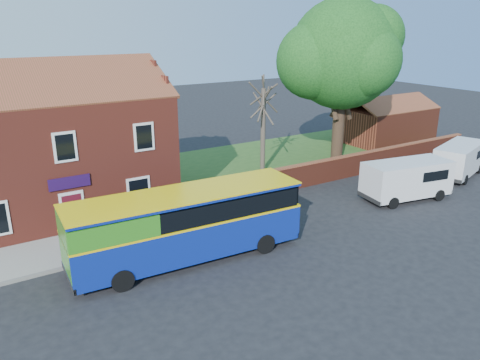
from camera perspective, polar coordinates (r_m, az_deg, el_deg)
ground at (r=21.79m, az=3.89°, el=-9.55°), size 120.00×120.00×0.00m
pavement at (r=23.98m, az=-18.45°, el=-7.62°), size 18.00×3.50×0.12m
kerb at (r=22.44m, az=-17.34°, el=-9.35°), size 18.00×0.15×0.14m
grass_strip at (r=38.87m, az=8.34°, el=3.12°), size 26.00×12.00×0.04m
shop_building at (r=28.20m, az=-22.07°, el=3.15°), size 12.30×8.13×10.50m
boundary_wall at (r=34.49m, az=14.79°, el=2.06°), size 22.00×0.38×1.60m
outbuilding at (r=44.73m, az=17.38°, el=6.59°), size 8.20×5.06×4.17m
bus at (r=20.99m, az=-7.36°, el=-5.27°), size 10.69×3.19×3.22m
van_near at (r=30.07m, az=19.68°, el=0.19°), size 5.68×3.05×2.37m
van_far at (r=36.15m, az=25.19°, el=2.40°), size 5.57×3.54×2.28m
large_tree at (r=35.51m, az=12.31°, el=14.40°), size 9.92×7.85×12.10m
bare_tree at (r=33.15m, az=2.83°, el=6.57°), size 2.46×2.93×6.57m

